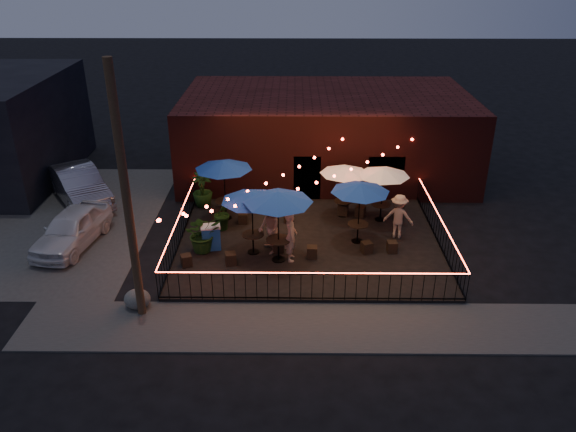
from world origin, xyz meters
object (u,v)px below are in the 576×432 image
cafe_table_2 (278,198)px  cafe_table_4 (360,188)px  cafe_table_0 (252,197)px  cooler (211,237)px  utility_pole (127,199)px  cafe_table_5 (384,172)px  cafe_table_3 (345,170)px  boulder (137,299)px  cafe_table_1 (223,165)px

cafe_table_2 → cafe_table_4: cafe_table_2 is taller
cafe_table_0 → cooler: 2.42m
cafe_table_2 → cooler: (-2.57, 0.83, -2.01)m
utility_pole → cafe_table_0: (3.30, 3.72, -1.58)m
cafe_table_5 → utility_pole: bearing=-142.3°
cooler → cafe_table_4: bearing=-4.6°
utility_pole → cafe_table_2: 5.48m
cafe_table_3 → boulder: size_ratio=2.59×
cafe_table_4 → cafe_table_5: cafe_table_4 is taller
cafe_table_1 → cafe_table_3: 4.95m
utility_pole → cafe_table_2: utility_pole is taller
cafe_table_2 → cafe_table_5: 5.37m
cafe_table_2 → cafe_table_5: cafe_table_2 is taller
cafe_table_5 → cooler: 7.39m
cafe_table_3 → cafe_table_5: (1.54, -0.38, 0.07)m
utility_pole → cafe_table_3: bearing=45.1°
cafe_table_1 → cooler: size_ratio=2.69×
cafe_table_0 → cafe_table_1: 3.20m
cafe_table_4 → cafe_table_0: bearing=-167.3°
utility_pole → cafe_table_4: (7.28, 4.62, -1.61)m
cafe_table_3 → cafe_table_5: size_ratio=0.87×
cafe_table_0 → cooler: (-1.61, 0.28, -1.78)m
cafe_table_2 → cooler: size_ratio=2.83×
cafe_table_1 → cafe_table_3: cafe_table_1 is taller
cafe_table_4 → cooler: size_ratio=2.54×
boulder → cafe_table_5: bearing=35.7°
utility_pole → cafe_table_5: bearing=37.7°
utility_pole → cafe_table_3: 9.92m
cafe_table_2 → cafe_table_3: cafe_table_2 is taller
cafe_table_0 → cafe_table_1: size_ratio=1.12×
utility_pole → cafe_table_0: size_ratio=2.75×
cafe_table_3 → cooler: 6.16m
cafe_table_2 → cafe_table_5: (4.18, 3.35, -0.35)m
cafe_table_5 → boulder: size_ratio=2.98×
cafe_table_0 → boulder: bearing=-135.8°
utility_pole → cafe_table_1: 7.06m
utility_pole → cafe_table_0: bearing=48.5°
cafe_table_0 → cafe_table_4: 4.09m
cafe_table_2 → cafe_table_4: 3.36m
cafe_table_0 → cafe_table_5: size_ratio=1.12×
utility_pole → cooler: size_ratio=8.29×
cafe_table_0 → boulder: (-3.50, -3.40, -2.08)m
cafe_table_5 → cooler: (-6.74, -2.52, -1.65)m
cafe_table_0 → cooler: cafe_table_0 is taller
cafe_table_2 → cafe_table_0: bearing=150.3°
cafe_table_1 → cafe_table_4: cafe_table_1 is taller
cafe_table_0 → cooler: bearing=170.0°
cafe_table_4 → boulder: (-7.49, -4.30, -2.05)m
cafe_table_1 → cafe_table_4: (5.33, -2.01, -0.13)m
cafe_table_1 → cafe_table_0: bearing=-65.2°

